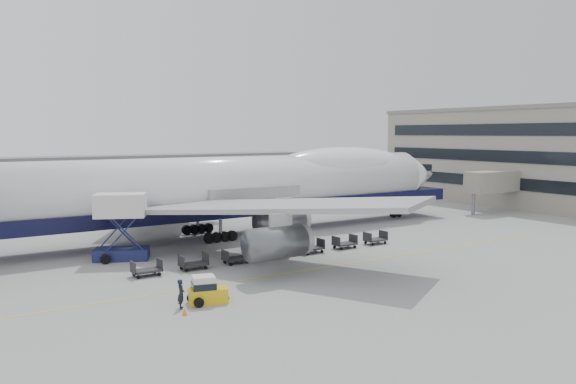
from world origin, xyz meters
TOP-DOWN VIEW (x-y plane):
  - ground at (0.00, 0.00)m, footprint 260.00×260.00m
  - apron_line at (0.00, -6.00)m, footprint 60.00×0.15m
  - hangar at (-10.00, 70.00)m, footprint 110.00×8.00m
  - airliner at (0.64, 12.00)m, footprint 67.00×55.30m
  - catering_truck at (-14.22, 6.38)m, footprint 5.32×4.61m
  - baggage_tug at (-13.22, -9.84)m, footprint 2.84×2.00m
  - ground_worker at (-15.12, -10.07)m, footprint 0.73×0.84m
  - traffic_cone at (-15.46, -11.44)m, footprint 0.34×0.34m
  - dolly_0 at (-14.26, -0.61)m, footprint 2.30×1.35m
  - dolly_1 at (-10.20, -0.61)m, footprint 2.30×1.35m
  - dolly_2 at (-6.14, -0.61)m, footprint 2.30×1.35m
  - dolly_3 at (-2.08, -0.61)m, footprint 2.30×1.35m
  - dolly_4 at (1.98, -0.61)m, footprint 2.30×1.35m
  - dolly_5 at (6.04, -0.61)m, footprint 2.30×1.35m
  - dolly_6 at (10.10, -0.61)m, footprint 2.30×1.35m

SIDE VIEW (x-z plane):
  - ground at x=0.00m, z-range 0.00..0.00m
  - apron_line at x=0.00m, z-range 0.00..0.01m
  - traffic_cone at x=-15.46m, z-range -0.01..0.49m
  - dolly_0 at x=-14.26m, z-range -0.12..1.18m
  - dolly_1 at x=-10.20m, z-range -0.12..1.18m
  - dolly_2 at x=-6.14m, z-range -0.12..1.18m
  - dolly_3 at x=-2.08m, z-range -0.12..1.18m
  - dolly_4 at x=1.98m, z-range -0.12..1.18m
  - dolly_5 at x=6.04m, z-range -0.12..1.18m
  - dolly_6 at x=10.10m, z-range -0.12..1.18m
  - baggage_tug at x=-13.22m, z-range -0.11..1.78m
  - ground_worker at x=-15.12m, z-range 0.00..1.95m
  - catering_truck at x=-14.22m, z-range 0.41..6.46m
  - hangar at x=-10.00m, z-range 0.00..7.00m
  - airliner at x=0.64m, z-range -4.37..15.61m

